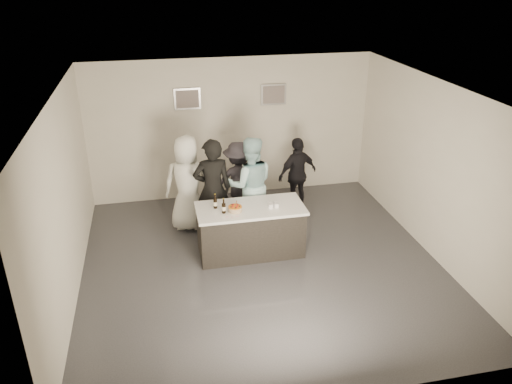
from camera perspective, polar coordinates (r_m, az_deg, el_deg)
floor at (r=8.65m, az=0.70°, el=-8.30°), size 6.00×6.00×0.00m
ceiling at (r=7.45m, az=0.82°, el=11.41°), size 6.00×6.00×0.00m
wall_back at (r=10.69m, az=-2.81°, el=7.23°), size 6.00×0.04×3.00m
wall_front at (r=5.43m, az=7.86°, el=-11.92°), size 6.00×0.04×3.00m
wall_left at (r=7.89m, az=-21.03°, el=-1.09°), size 0.04×6.00×3.00m
wall_right at (r=9.03m, az=19.68°, el=2.37°), size 0.04×6.00×3.00m
picture_left at (r=10.37m, az=-7.86°, el=10.50°), size 0.54×0.04×0.44m
picture_right at (r=10.65m, az=2.01°, el=11.09°), size 0.54×0.04×0.44m
bar_counter at (r=8.77m, az=-0.64°, el=-4.36°), size 1.86×0.86×0.90m
cake at (r=8.41m, az=-2.41°, el=-1.99°), size 0.23×0.23×0.08m
beer_bottle_a at (r=8.50m, az=-4.68°, el=-1.06°), size 0.07×0.07×0.26m
beer_bottle_b at (r=8.33m, az=-3.71°, el=-1.60°), size 0.07×0.07×0.26m
tumbler_cluster at (r=8.57m, az=1.99°, el=-1.42°), size 0.19×0.19×0.08m
candles at (r=8.22m, az=-2.79°, el=-2.92°), size 0.24×0.08×0.01m
person_main_black at (r=9.09m, az=-4.99°, el=0.29°), size 0.73×0.50×1.93m
person_main_blue at (r=9.33m, az=-0.66°, el=0.84°), size 0.96×0.78×1.87m
person_guest_left at (r=9.47m, az=-7.79°, el=0.96°), size 1.01×0.76×1.86m
person_guest_right at (r=10.25m, az=4.76°, el=2.07°), size 0.98×0.67×1.55m
person_guest_back at (r=9.80m, az=-1.99°, el=1.24°), size 1.13×0.77×1.61m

